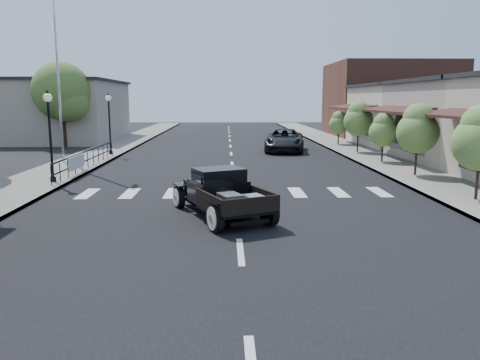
{
  "coord_description": "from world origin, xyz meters",
  "views": [
    {
      "loc": [
        -0.33,
        -13.57,
        3.57
      ],
      "look_at": [
        0.12,
        1.24,
        1.0
      ],
      "focal_mm": 35.0,
      "sensor_mm": 36.0,
      "label": 1
    }
  ],
  "objects": [
    {
      "name": "small_tree_e",
      "position": [
        8.3,
        22.11,
        1.37
      ],
      "size": [
        1.46,
        1.46,
        2.43
      ],
      "primitive_type": null,
      "color": "#5C7F3A",
      "rests_on": "sidewalk_right"
    },
    {
      "name": "storefront_far",
      "position": [
        15.0,
        22.0,
        2.25
      ],
      "size": [
        10.0,
        9.0,
        4.5
      ],
      "primitive_type": "cube",
      "color": "beige",
      "rests_on": "ground"
    },
    {
      "name": "road_markings",
      "position": [
        0.0,
        10.0,
        0.0
      ],
      "size": [
        12.0,
        60.0,
        0.06
      ],
      "primitive_type": null,
      "color": "silver",
      "rests_on": "ground"
    },
    {
      "name": "banner",
      "position": [
        -7.22,
        8.0,
        0.45
      ],
      "size": [
        0.04,
        2.2,
        0.6
      ],
      "primitive_type": null,
      "color": "silver",
      "rests_on": "sidewalk_left"
    },
    {
      "name": "hotrod_pickup",
      "position": [
        -0.47,
        0.37,
        0.76
      ],
      "size": [
        3.65,
        4.84,
        1.52
      ],
      "primitive_type": null,
      "rotation": [
        0.0,
        0.0,
        0.42
      ],
      "color": "black",
      "rests_on": "ground"
    },
    {
      "name": "small_tree_d",
      "position": [
        8.3,
        16.77,
        1.74
      ],
      "size": [
        1.91,
        1.91,
        3.19
      ],
      "primitive_type": null,
      "color": "#5C7F3A",
      "rests_on": "sidewalk_right"
    },
    {
      "name": "low_building_left",
      "position": [
        -15.0,
        28.0,
        2.5
      ],
      "size": [
        10.0,
        12.0,
        5.0
      ],
      "primitive_type": "cube",
      "color": "#A19987",
      "rests_on": "ground"
    },
    {
      "name": "lamp_post_c",
      "position": [
        -7.6,
        16.0,
        2.04
      ],
      "size": [
        0.36,
        0.36,
        3.79
      ],
      "primitive_type": null,
      "color": "black",
      "rests_on": "sidewalk_left"
    },
    {
      "name": "ground",
      "position": [
        0.0,
        0.0,
        0.0
      ],
      "size": [
        120.0,
        120.0,
        0.0
      ],
      "primitive_type": "plane",
      "color": "black",
      "rests_on": "ground"
    },
    {
      "name": "sidewalk_right",
      "position": [
        8.5,
        15.0,
        0.07
      ],
      "size": [
        3.0,
        80.0,
        0.15
      ],
      "primitive_type": "cube",
      "color": "gray",
      "rests_on": "ground"
    },
    {
      "name": "small_tree_c",
      "position": [
        8.3,
        11.89,
        1.44
      ],
      "size": [
        1.54,
        1.54,
        2.57
      ],
      "primitive_type": null,
      "color": "#5C7F3A",
      "rests_on": "sidewalk_right"
    },
    {
      "name": "big_tree_far",
      "position": [
        -12.5,
        22.0,
        3.15
      ],
      "size": [
        4.29,
        4.29,
        6.3
      ],
      "primitive_type": null,
      "color": "#49662B",
      "rests_on": "ground"
    },
    {
      "name": "small_tree_b",
      "position": [
        8.3,
        7.26,
        1.71
      ],
      "size": [
        1.87,
        1.87,
        3.12
      ],
      "primitive_type": null,
      "color": "#5C7F3A",
      "rests_on": "sidewalk_right"
    },
    {
      "name": "second_car",
      "position": [
        3.7,
        18.42,
        0.77
      ],
      "size": [
        3.31,
        5.82,
        1.53
      ],
      "primitive_type": "imported",
      "rotation": [
        0.0,
        0.0,
        -0.14
      ],
      "color": "black",
      "rests_on": "ground"
    },
    {
      "name": "flagpole",
      "position": [
        -9.2,
        12.0,
        6.69
      ],
      "size": [
        0.12,
        0.12,
        13.07
      ],
      "primitive_type": "cylinder",
      "color": "silver",
      "rests_on": "sidewalk_left"
    },
    {
      "name": "lamp_post_b",
      "position": [
        -7.6,
        6.0,
        2.04
      ],
      "size": [
        0.36,
        0.36,
        3.79
      ],
      "primitive_type": null,
      "color": "black",
      "rests_on": "sidewalk_left"
    },
    {
      "name": "railing",
      "position": [
        -7.3,
        10.0,
        0.65
      ],
      "size": [
        0.08,
        10.0,
        1.0
      ],
      "primitive_type": null,
      "color": "black",
      "rests_on": "sidewalk_left"
    },
    {
      "name": "far_building_right",
      "position": [
        15.5,
        32.0,
        3.5
      ],
      "size": [
        11.0,
        10.0,
        7.0
      ],
      "primitive_type": "cube",
      "color": "brown",
      "rests_on": "ground"
    },
    {
      "name": "road",
      "position": [
        0.0,
        15.0,
        0.01
      ],
      "size": [
        14.0,
        80.0,
        0.02
      ],
      "primitive_type": "cube",
      "color": "black",
      "rests_on": "ground"
    },
    {
      "name": "sidewalk_left",
      "position": [
        -8.5,
        15.0,
        0.07
      ],
      "size": [
        3.0,
        80.0,
        0.15
      ],
      "primitive_type": "cube",
      "color": "gray",
      "rests_on": "ground"
    },
    {
      "name": "small_tree_a",
      "position": [
        8.3,
        2.0,
        1.71
      ],
      "size": [
        1.88,
        1.88,
        3.13
      ],
      "primitive_type": null,
      "color": "#5C7F3A",
      "rests_on": "sidewalk_right"
    }
  ]
}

